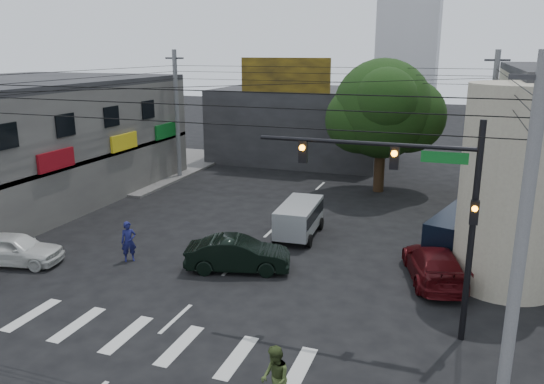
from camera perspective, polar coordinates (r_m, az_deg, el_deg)
The scene contains 17 objects.
ground at distance 21.87m, azimuth -6.35°, elevation -9.86°, with size 160.00×160.00×0.00m, color black.
sidewalk_far_left at distance 45.65m, azimuth -16.88°, elevation 2.91°, with size 16.00×16.00×0.15m, color #514F4C.
corner_column at distance 22.45m, azimuth 24.53°, elevation 0.33°, with size 4.00×4.00×8.00m, color gray.
building_far at distance 46.02m, azimuth 3.32°, elevation 7.33°, with size 14.00×10.00×6.00m, color #232326.
billboard at distance 40.97m, azimuth 1.41°, elevation 12.44°, with size 7.00×0.30×2.60m, color olive.
street_tree at distance 35.28m, azimuth 11.80°, elevation 8.72°, with size 6.40×6.40×8.70m.
traffic_gantry at distance 17.33m, azimuth 15.53°, elevation -0.06°, with size 7.10×0.35×7.20m.
utility_pole_near_right at distance 14.10m, azimuth 25.19°, elevation -5.42°, with size 0.32×0.32×9.20m, color #59595B.
utility_pole_far_left at distance 39.19m, azimuth -10.18°, elevation 8.12°, with size 0.32×0.32×9.20m, color #59595B.
utility_pole_far_right at distance 34.09m, azimuth 22.39°, elevation 6.22°, with size 0.32×0.32×9.20m, color #59595B.
dark_sedan at distance 22.83m, azimuth -3.68°, elevation -6.70°, with size 4.70×2.72×1.46m, color black.
white_compact at distance 26.05m, azimuth -25.94°, elevation -5.52°, with size 4.41×2.51×1.41m, color silver.
maroon_sedan at distance 22.81m, azimuth 17.04°, elevation -7.43°, with size 3.21×5.27×1.43m, color #43090D.
silver_minivan at distance 26.80m, azimuth 2.92°, elevation -3.04°, with size 1.89×4.09×1.72m, color #A9ADB1, non-canonical shape.
navy_van at distance 25.60m, azimuth 19.87°, elevation -4.38°, with size 3.37×5.63×2.11m, color black, non-canonical shape.
traffic_officer at distance 24.55m, azimuth -15.16°, elevation -5.16°, with size 0.79×0.76×1.83m, color #16184D.
pedestrian_olive at distance 14.61m, azimuth 0.32°, elevation -19.47°, with size 1.04×1.11×1.81m, color #3B4B22.
Camera 1 is at (8.91, -17.74, 9.19)m, focal length 35.00 mm.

